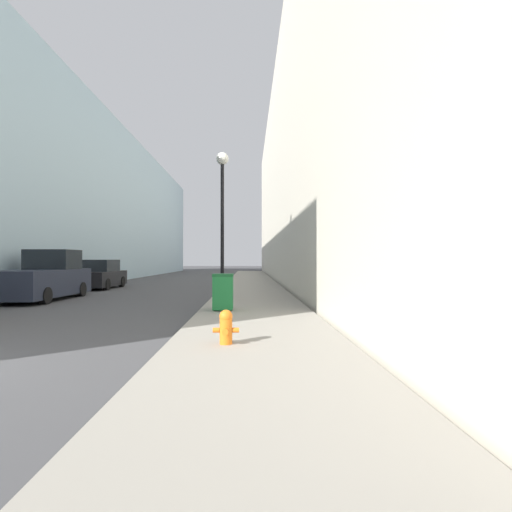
# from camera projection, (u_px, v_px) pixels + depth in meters

# --- Properties ---
(sidewalk_right) EXTENTS (3.37, 60.00, 0.16)m
(sidewalk_right) POSITION_uv_depth(u_px,v_px,m) (252.00, 286.00, 23.63)
(sidewalk_right) COLOR gray
(sidewalk_right) RESTS_ON ground
(building_left_glass) EXTENTS (12.00, 60.00, 12.54)m
(building_left_glass) POSITION_uv_depth(u_px,v_px,m) (44.00, 201.00, 31.40)
(building_left_glass) COLOR #99B7C6
(building_left_glass) RESTS_ON ground
(building_right_stone) EXTENTS (12.00, 60.00, 16.56)m
(building_right_stone) POSITION_uv_depth(u_px,v_px,m) (349.00, 177.00, 31.84)
(building_right_stone) COLOR beige
(building_right_stone) RESTS_ON ground
(fire_hydrant) EXTENTS (0.47, 0.35, 0.61)m
(fire_hydrant) POSITION_uv_depth(u_px,v_px,m) (226.00, 326.00, 7.11)
(fire_hydrant) COLOR orange
(fire_hydrant) RESTS_ON sidewalk_right
(trash_bin) EXTENTS (0.61, 0.63, 1.09)m
(trash_bin) POSITION_uv_depth(u_px,v_px,m) (223.00, 292.00, 11.87)
(trash_bin) COLOR #1E7538
(trash_bin) RESTS_ON sidewalk_right
(lamppost) EXTENTS (0.51, 0.51, 5.90)m
(lamppost) POSITION_uv_depth(u_px,v_px,m) (222.00, 199.00, 16.30)
(lamppost) COLOR black
(lamppost) RESTS_ON sidewalk_right
(pickup_truck) EXTENTS (2.09, 5.12, 2.10)m
(pickup_truck) POSITION_uv_depth(u_px,v_px,m) (44.00, 279.00, 16.61)
(pickup_truck) COLOR #232838
(pickup_truck) RESTS_ON ground
(parked_sedan_near) EXTENTS (1.95, 4.31, 1.67)m
(parked_sedan_near) POSITION_uv_depth(u_px,v_px,m) (100.00, 275.00, 23.00)
(parked_sedan_near) COLOR black
(parked_sedan_near) RESTS_ON ground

